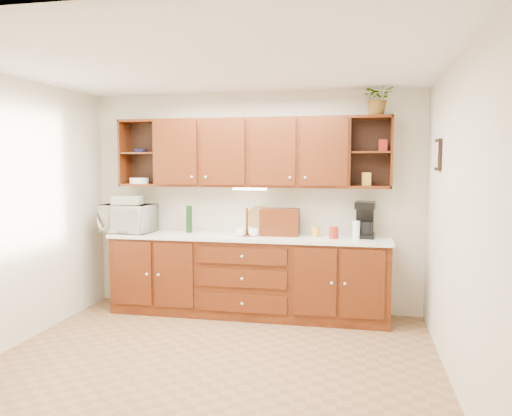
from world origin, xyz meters
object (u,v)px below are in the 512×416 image
at_px(bread_box, 280,222).
at_px(potted_plant, 378,98).
at_px(coffee_maker, 365,220).
at_px(microwave, 128,218).

height_order(bread_box, potted_plant, potted_plant).
relative_size(bread_box, coffee_maker, 1.09).
bearing_deg(potted_plant, microwave, -177.34).
bearing_deg(microwave, bread_box, 8.50).
height_order(microwave, bread_box, microwave).
distance_m(bread_box, coffee_maker, 0.96).
xyz_separation_m(bread_box, potted_plant, (1.07, 0.03, 1.38)).
height_order(microwave, coffee_maker, coffee_maker).
xyz_separation_m(microwave, bread_box, (1.83, 0.11, -0.01)).
bearing_deg(coffee_maker, microwave, -172.34).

